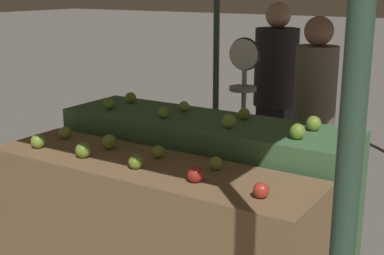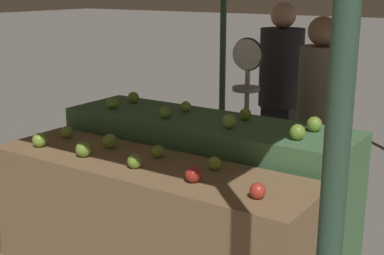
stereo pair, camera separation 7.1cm
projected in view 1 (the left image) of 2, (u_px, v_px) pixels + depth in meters
display_counter_front at (149, 239)px, 3.01m from camera, size 1.92×0.55×0.89m
display_counter_back at (204, 195)px, 3.48m from camera, size 1.92×0.55×1.02m
apple_front_0 at (38, 141)px, 3.16m from camera, size 0.09×0.09×0.09m
apple_front_1 at (83, 150)px, 2.99m from camera, size 0.09×0.09×0.09m
apple_front_2 at (136, 162)px, 2.81m from camera, size 0.08×0.08×0.08m
apple_front_3 at (195, 174)px, 2.61m from camera, size 0.08×0.08×0.08m
apple_front_4 at (261, 190)px, 2.42m from camera, size 0.08×0.08×0.08m
apple_front_5 at (65, 133)px, 3.36m from camera, size 0.08×0.08×0.08m
apple_front_6 at (109, 142)px, 3.15m from camera, size 0.09×0.09×0.09m
apple_front_7 at (158, 152)px, 2.99m from camera, size 0.07×0.07×0.07m
apple_front_8 at (216, 163)px, 2.80m from camera, size 0.07×0.07×0.07m
apple_back_0 at (110, 103)px, 3.60m from camera, size 0.08×0.08×0.08m
apple_back_1 at (164, 112)px, 3.37m from camera, size 0.08×0.08×0.08m
apple_back_2 at (229, 121)px, 3.13m from camera, size 0.08×0.08×0.08m
apple_back_3 at (297, 131)px, 2.90m from camera, size 0.09×0.09×0.09m
apple_back_4 at (131, 98)px, 3.79m from camera, size 0.08×0.08×0.08m
apple_back_5 at (184, 107)px, 3.54m from camera, size 0.07×0.07×0.07m
apple_back_6 at (244, 114)px, 3.33m from camera, size 0.07×0.07×0.07m
apple_back_7 at (314, 123)px, 3.07m from camera, size 0.09×0.09×0.09m
produce_scale at (243, 95)px, 3.94m from camera, size 0.24×0.20×1.47m
person_vendor_at_scale at (314, 108)px, 3.97m from camera, size 0.32×0.32×1.62m
person_customer_left at (275, 85)px, 4.77m from camera, size 0.42×0.42×1.69m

